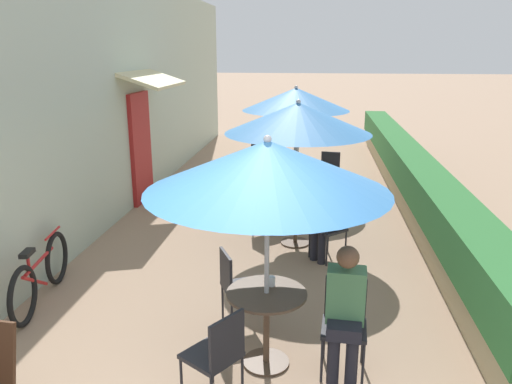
{
  "coord_description": "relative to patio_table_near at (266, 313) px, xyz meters",
  "views": [
    {
      "loc": [
        0.93,
        -2.69,
        2.88
      ],
      "look_at": [
        0.15,
        3.8,
        1.0
      ],
      "focal_mm": 35.0,
      "sensor_mm": 36.0,
      "label": 1
    }
  ],
  "objects": [
    {
      "name": "cafe_chair_mid_left",
      "position": [
        -0.4,
        3.56,
        -0.01
      ],
      "size": [
        0.56,
        0.56,
        0.87
      ],
      "rotation": [
        0.0,
        0.0,
        5.45
      ],
      "color": "#232328",
      "rests_on": "ground_plane"
    },
    {
      "name": "patio_umbrella_far",
      "position": [
        -0.01,
        5.86,
        1.4
      ],
      "size": [
        2.12,
        2.12,
        2.19
      ],
      "color": "#B7B7BC",
      "rests_on": "ground_plane"
    },
    {
      "name": "seated_patron_mid_right",
      "position": [
        0.59,
        2.53,
        0.16
      ],
      "size": [
        0.51,
        0.51,
        1.25
      ],
      "rotation": [
        0.0,
        0.0,
        8.59
      ],
      "color": "#23232D",
      "rests_on": "ground_plane"
    },
    {
      "name": "planter_hedge",
      "position": [
        2.21,
        5.6,
        0.01
      ],
      "size": [
        0.6,
        13.22,
        1.01
      ],
      "color": "tan",
      "rests_on": "ground_plane"
    },
    {
      "name": "patio_umbrella_mid",
      "position": [
        0.14,
        3.08,
        1.4
      ],
      "size": [
        2.12,
        2.12,
        2.19
      ],
      "color": "#B7B7BC",
      "rests_on": "ground_plane"
    },
    {
      "name": "cafe_chair_far_left",
      "position": [
        -0.73,
        5.87,
        -0.01
      ],
      "size": [
        0.45,
        0.45,
        0.87
      ],
      "rotation": [
        0.0,
        0.0,
        6.16
      ],
      "color": "#232328",
      "rests_on": "ground_plane"
    },
    {
      "name": "patio_table_far",
      "position": [
        -0.01,
        5.86,
        0.0
      ],
      "size": [
        0.74,
        0.74,
        0.74
      ],
      "color": "brown",
      "rests_on": "ground_plane"
    },
    {
      "name": "cafe_chair_near_right",
      "position": [
        -0.33,
        -0.63,
        -0.01
      ],
      "size": [
        0.56,
        0.56,
        0.87
      ],
      "rotation": [
        0.0,
        0.0,
        7.26
      ],
      "color": "#232328",
      "rests_on": "ground_plane"
    },
    {
      "name": "patio_table_mid",
      "position": [
        0.14,
        3.08,
        0.0
      ],
      "size": [
        0.74,
        0.74,
        0.74
      ],
      "color": "brown",
      "rests_on": "ground_plane"
    },
    {
      "name": "bicycle_leaning",
      "position": [
        -2.74,
        0.88,
        -0.18
      ],
      "size": [
        0.3,
        1.67,
        0.76
      ],
      "rotation": [
        0.0,
        0.0,
        0.15
      ],
      "color": "black",
      "rests_on": "ground_plane"
    },
    {
      "name": "cafe_chair_near_left",
      "position": [
        -0.38,
        0.61,
        -0.01
      ],
      "size": [
        0.53,
        0.53,
        0.87
      ],
      "rotation": [
        0.0,
        0.0,
        5.17
      ],
      "color": "#232328",
      "rests_on": "ground_plane"
    },
    {
      "name": "patio_table_near",
      "position": [
        0.0,
        0.0,
        0.0
      ],
      "size": [
        0.74,
        0.74,
        0.74
      ],
      "color": "brown",
      "rests_on": "ground_plane"
    },
    {
      "name": "seated_patron_far_left",
      "position": [
        -0.71,
        5.98,
        0.16
      ],
      "size": [
        0.37,
        0.44,
        1.25
      ],
      "rotation": [
        0.0,
        0.0,
        6.16
      ],
      "color": "#23232D",
      "rests_on": "ground_plane"
    },
    {
      "name": "patio_umbrella_near",
      "position": [
        0.0,
        -0.0,
        1.4
      ],
      "size": [
        2.12,
        2.12,
        2.19
      ],
      "color": "#B7B7BC",
      "rests_on": "ground_plane"
    },
    {
      "name": "coffee_cup_mid",
      "position": [
        0.14,
        3.15,
        0.26
      ],
      "size": [
        0.07,
        0.07,
        0.09
      ],
      "color": "teal",
      "rests_on": "patio_table_mid"
    },
    {
      "name": "cafe_chair_mid_right",
      "position": [
        0.67,
        2.6,
        -0.01
      ],
      "size": [
        0.56,
        0.56,
        0.87
      ],
      "rotation": [
        0.0,
        0.0,
        8.59
      ],
      "color": "#232328",
      "rests_on": "ground_plane"
    },
    {
      "name": "cafe_chair_far_right",
      "position": [
        0.7,
        5.84,
        -0.01
      ],
      "size": [
        0.45,
        0.45,
        0.87
      ],
      "rotation": [
        0.0,
        0.0,
        9.3
      ],
      "color": "#232328",
      "rests_on": "ground_plane"
    },
    {
      "name": "coffee_cup_far",
      "position": [
        0.05,
        5.92,
        0.26
      ],
      "size": [
        0.07,
        0.07,
        0.09
      ],
      "color": "#232328",
      "rests_on": "patio_table_far"
    },
    {
      "name": "cafe_chair_near_back",
      "position": [
        0.72,
        0.03,
        -0.01
      ],
      "size": [
        0.43,
        0.43,
        0.87
      ],
      "rotation": [
        0.0,
        0.0,
        9.36
      ],
      "color": "#232328",
      "rests_on": "ground_plane"
    },
    {
      "name": "seated_patron_near_back",
      "position": [
        0.71,
        -0.08,
        0.16
      ],
      "size": [
        0.35,
        0.42,
        1.25
      ],
      "rotation": [
        0.0,
        0.0,
        9.36
      ],
      "color": "#23232D",
      "rests_on": "ground_plane"
    },
    {
      "name": "coffee_cup_near",
      "position": [
        0.03,
        0.14,
        0.26
      ],
      "size": [
        0.07,
        0.07,
        0.09
      ],
      "color": "white",
      "rests_on": "patio_table_near"
    },
    {
      "name": "cafe_facade_wall",
      "position": [
        -3.08,
        5.57,
        1.56
      ],
      "size": [
        0.98,
        14.22,
        4.2
      ],
      "color": "#B2C1AD",
      "rests_on": "ground_plane"
    }
  ]
}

